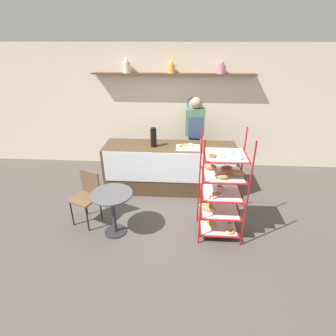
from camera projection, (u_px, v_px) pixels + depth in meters
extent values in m
plane|color=#4C4742|center=(167.00, 219.00, 4.47)|extent=(14.00, 14.00, 0.00)
cube|color=beige|center=(173.00, 108.00, 5.89)|extent=(10.00, 0.06, 2.70)
cube|color=#4C331E|center=(173.00, 74.00, 5.42)|extent=(3.41, 0.24, 0.02)
cylinder|color=silver|center=(127.00, 67.00, 5.42)|extent=(0.16, 0.16, 0.22)
sphere|color=silver|center=(126.00, 60.00, 5.36)|extent=(0.09, 0.09, 0.09)
cylinder|color=gold|center=(171.00, 69.00, 5.38)|extent=(0.15, 0.15, 0.18)
sphere|color=gold|center=(171.00, 63.00, 5.33)|extent=(0.08, 0.08, 0.08)
cylinder|color=#CC7F99|center=(221.00, 69.00, 5.33)|extent=(0.16, 0.16, 0.17)
sphere|color=#CC7F99|center=(222.00, 63.00, 5.28)|extent=(0.09, 0.09, 0.09)
cylinder|color=navy|center=(194.00, 104.00, 5.77)|extent=(0.30, 0.03, 0.30)
cylinder|color=white|center=(194.00, 104.00, 5.76)|extent=(0.26, 0.00, 0.26)
cube|color=#4C3823|center=(170.00, 168.00, 5.18)|extent=(2.53, 0.69, 0.93)
cube|color=silver|center=(169.00, 168.00, 4.79)|extent=(2.43, 0.01, 0.60)
cylinder|color=#A51919|center=(201.00, 197.00, 3.57)|extent=(0.02, 0.02, 1.66)
cylinder|color=#A51919|center=(248.00, 198.00, 3.54)|extent=(0.02, 0.02, 1.66)
cylinder|color=#A51919|center=(200.00, 178.00, 4.05)|extent=(0.02, 0.02, 1.66)
cylinder|color=#A51919|center=(240.00, 179.00, 4.02)|extent=(0.02, 0.02, 1.66)
cube|color=#A51919|center=(218.00, 226.00, 4.11)|extent=(0.60, 0.52, 0.01)
cube|color=white|center=(218.00, 226.00, 4.11)|extent=(0.53, 0.46, 0.01)
torus|color=silver|center=(230.00, 223.00, 4.12)|extent=(0.11, 0.11, 0.03)
torus|color=gold|center=(212.00, 224.00, 4.10)|extent=(0.12, 0.12, 0.04)
torus|color=tan|center=(230.00, 231.00, 3.95)|extent=(0.13, 0.13, 0.04)
torus|color=silver|center=(212.00, 222.00, 4.14)|extent=(0.11, 0.11, 0.04)
torus|color=tan|center=(208.00, 221.00, 4.18)|extent=(0.13, 0.13, 0.04)
cube|color=#A51919|center=(219.00, 210.00, 3.98)|extent=(0.60, 0.52, 0.01)
cube|color=white|center=(220.00, 210.00, 3.97)|extent=(0.53, 0.46, 0.01)
ellipsoid|color=tan|center=(209.00, 209.00, 3.91)|extent=(0.23, 0.13, 0.09)
ellipsoid|color=tan|center=(206.00, 205.00, 4.01)|extent=(0.23, 0.08, 0.07)
cube|color=#A51919|center=(221.00, 193.00, 3.84)|extent=(0.60, 0.52, 0.01)
cube|color=white|center=(221.00, 193.00, 3.84)|extent=(0.53, 0.46, 0.01)
torus|color=#EAB2C1|center=(212.00, 196.00, 3.70)|extent=(0.12, 0.12, 0.03)
torus|color=tan|center=(214.00, 195.00, 3.73)|extent=(0.12, 0.12, 0.04)
torus|color=#EAB2C1|center=(219.00, 194.00, 3.77)|extent=(0.11, 0.11, 0.03)
torus|color=silver|center=(220.00, 187.00, 3.95)|extent=(0.12, 0.12, 0.03)
cube|color=#A51919|center=(223.00, 175.00, 3.71)|extent=(0.60, 0.52, 0.01)
cube|color=white|center=(223.00, 174.00, 3.70)|extent=(0.53, 0.46, 0.01)
ellipsoid|color=tan|center=(238.00, 173.00, 3.64)|extent=(0.21, 0.12, 0.08)
ellipsoid|color=olive|center=(227.00, 168.00, 3.80)|extent=(0.18, 0.11, 0.07)
ellipsoid|color=#B27F47|center=(230.00, 171.00, 3.70)|extent=(0.17, 0.09, 0.06)
ellipsoid|color=tan|center=(221.00, 176.00, 3.55)|extent=(0.19, 0.13, 0.08)
ellipsoid|color=#B27F47|center=(210.00, 167.00, 3.80)|extent=(0.18, 0.10, 0.09)
cube|color=#A51919|center=(225.00, 155.00, 3.57)|extent=(0.60, 0.52, 0.01)
cube|color=white|center=(225.00, 155.00, 3.57)|extent=(0.53, 0.46, 0.01)
torus|color=brown|center=(212.00, 156.00, 3.48)|extent=(0.11, 0.11, 0.03)
torus|color=silver|center=(230.00, 151.00, 3.61)|extent=(0.13, 0.13, 0.04)
torus|color=silver|center=(239.00, 157.00, 3.43)|extent=(0.13, 0.13, 0.04)
torus|color=#EAB2C1|center=(222.00, 155.00, 3.49)|extent=(0.12, 0.12, 0.03)
torus|color=#EAB2C1|center=(219.00, 154.00, 3.52)|extent=(0.12, 0.12, 0.03)
cube|color=#282833|center=(193.00, 155.00, 5.70)|extent=(0.23, 0.19, 0.96)
cube|color=#4C7051|center=(195.00, 122.00, 5.36)|extent=(0.38, 0.22, 0.54)
cube|color=#334770|center=(195.00, 128.00, 5.30)|extent=(0.27, 0.01, 0.45)
sphere|color=tan|center=(196.00, 103.00, 5.19)|extent=(0.22, 0.22, 0.22)
cylinder|color=#262628|center=(116.00, 231.00, 4.17)|extent=(0.34, 0.34, 0.02)
cylinder|color=#333338|center=(114.00, 214.00, 4.01)|extent=(0.06, 0.06, 0.68)
cylinder|color=#4C4C51|center=(111.00, 194.00, 3.86)|extent=(0.62, 0.62, 0.02)
cylinder|color=black|center=(72.00, 214.00, 4.23)|extent=(0.02, 0.02, 0.46)
cylinder|color=black|center=(87.00, 219.00, 4.10)|extent=(0.02, 0.02, 0.46)
cylinder|color=black|center=(86.00, 203.00, 4.49)|extent=(0.02, 0.02, 0.46)
cylinder|color=black|center=(101.00, 208.00, 4.36)|extent=(0.02, 0.02, 0.46)
cube|color=brown|center=(85.00, 199.00, 4.19)|extent=(0.50, 0.50, 0.03)
cube|color=brown|center=(90.00, 182.00, 4.23)|extent=(0.34, 0.17, 0.40)
cylinder|color=black|center=(154.00, 138.00, 4.87)|extent=(0.11, 0.11, 0.34)
ellipsoid|color=black|center=(153.00, 128.00, 4.79)|extent=(0.10, 0.10, 0.05)
cube|color=white|center=(188.00, 148.00, 4.87)|extent=(0.44, 0.31, 0.01)
torus|color=#EAB2C1|center=(190.00, 145.00, 4.94)|extent=(0.11, 0.11, 0.04)
torus|color=gold|center=(185.00, 147.00, 4.83)|extent=(0.12, 0.12, 0.04)
torus|color=brown|center=(182.00, 146.00, 4.88)|extent=(0.11, 0.11, 0.03)
torus|color=silver|center=(186.00, 148.00, 4.80)|extent=(0.11, 0.11, 0.03)
torus|color=tan|center=(185.00, 145.00, 4.93)|extent=(0.12, 0.12, 0.03)
torus|color=#EAB2C1|center=(187.00, 148.00, 4.80)|extent=(0.11, 0.11, 0.03)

